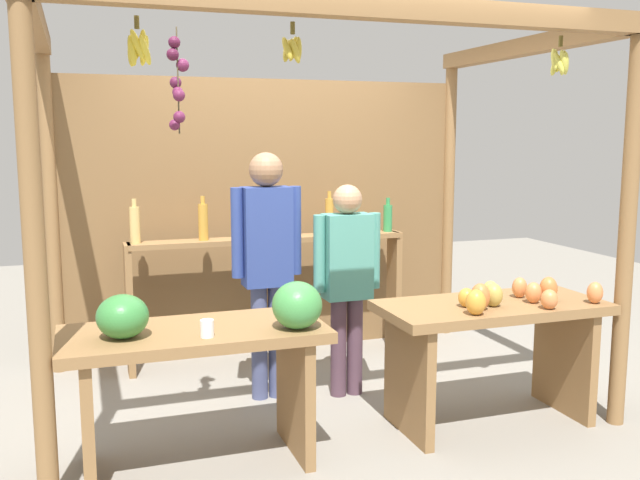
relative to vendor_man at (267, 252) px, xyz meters
The scene contains 7 objects.
ground_plane 1.05m from the vendor_man, ahead, with size 12.00×12.00×0.00m, color gray.
market_stall 0.71m from the vendor_man, 59.66° to the left, with size 3.45×2.30×2.49m.
fruit_counter_left 1.14m from the vendor_man, 123.88° to the right, with size 1.40×0.67×1.02m.
fruit_counter_right 1.55m from the vendor_man, 35.89° to the right, with size 1.40×0.64×0.93m.
bottle_shelf_unit 0.83m from the vendor_man, 74.84° to the left, with size 2.21×0.22×1.35m.
vendor_man is the anchor object (origin of this frame).
vendor_woman 0.56m from the vendor_man, 13.12° to the right, with size 0.48×0.20×1.46m.
Camera 1 is at (-1.46, -4.48, 1.79)m, focal length 39.57 mm.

